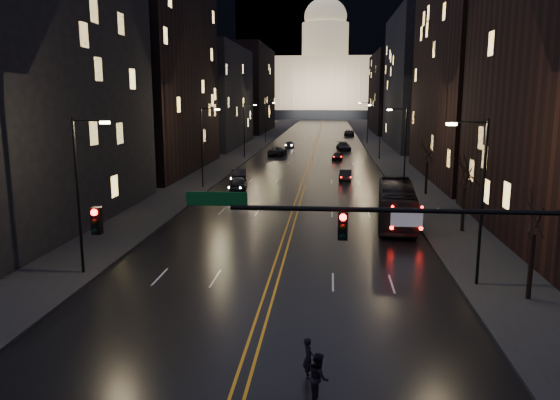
% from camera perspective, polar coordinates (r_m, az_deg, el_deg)
% --- Properties ---
extents(ground, '(900.00, 900.00, 0.00)m').
position_cam_1_polar(ground, '(21.60, -3.52, -17.11)').
color(ground, black).
rests_on(ground, ground).
extents(road, '(20.00, 320.00, 0.02)m').
position_cam_1_polar(road, '(149.23, 4.08, 6.88)').
color(road, black).
rests_on(road, ground).
extents(sidewalk_left, '(8.00, 320.00, 0.16)m').
position_cam_1_polar(sidewalk_left, '(150.16, -1.31, 6.96)').
color(sidewalk_left, black).
rests_on(sidewalk_left, ground).
extents(sidewalk_right, '(8.00, 320.00, 0.16)m').
position_cam_1_polar(sidewalk_right, '(149.60, 9.49, 6.80)').
color(sidewalk_right, black).
rests_on(sidewalk_right, ground).
extents(center_line, '(0.62, 320.00, 0.01)m').
position_cam_1_polar(center_line, '(149.23, 4.08, 6.89)').
color(center_line, orange).
rests_on(center_line, road).
extents(building_left_near, '(12.00, 28.00, 22.00)m').
position_cam_1_polar(building_left_near, '(47.39, -25.70, 10.83)').
color(building_left_near, black).
rests_on(building_left_near, ground).
extents(building_left_mid, '(12.00, 30.00, 28.00)m').
position_cam_1_polar(building_left_mid, '(76.81, -13.37, 13.41)').
color(building_left_mid, black).
rests_on(building_left_mid, ground).
extents(building_left_far, '(12.00, 34.00, 20.00)m').
position_cam_1_polar(building_left_far, '(113.43, -7.12, 10.66)').
color(building_left_far, black).
rests_on(building_left_far, ground).
extents(building_left_dist, '(12.00, 40.00, 24.00)m').
position_cam_1_polar(building_left_dist, '(160.67, -3.45, 11.45)').
color(building_left_dist, black).
rests_on(building_left_dist, ground).
extents(building_right_tall, '(12.00, 30.00, 38.00)m').
position_cam_1_polar(building_right_tall, '(71.73, 20.68, 17.25)').
color(building_right_tall, black).
rests_on(building_right_tall, ground).
extents(building_right_mid, '(12.00, 34.00, 26.00)m').
position_cam_1_polar(building_right_mid, '(112.35, 14.76, 11.92)').
color(building_right_mid, black).
rests_on(building_right_mid, ground).
extents(building_right_dist, '(12.00, 40.00, 22.00)m').
position_cam_1_polar(building_right_dist, '(159.88, 11.90, 10.88)').
color(building_right_dist, black).
rests_on(building_right_dist, ground).
extents(mountain_ridge, '(520.00, 60.00, 130.00)m').
position_cam_1_polar(mountain_ridge, '(404.32, 10.98, 18.40)').
color(mountain_ridge, black).
rests_on(mountain_ridge, ground).
extents(capitol, '(90.00, 50.00, 58.50)m').
position_cam_1_polar(capitol, '(268.97, 4.68, 12.26)').
color(capitol, black).
rests_on(capitol, ground).
extents(traffic_signal, '(17.29, 0.45, 7.00)m').
position_cam_1_polar(traffic_signal, '(19.72, 13.56, -4.20)').
color(traffic_signal, black).
rests_on(traffic_signal, ground).
extents(streetlamp_right_near, '(2.13, 0.25, 9.00)m').
position_cam_1_polar(streetlamp_right_near, '(30.32, 20.08, 0.60)').
color(streetlamp_right_near, black).
rests_on(streetlamp_right_near, ground).
extents(streetlamp_left_near, '(2.13, 0.25, 9.00)m').
position_cam_1_polar(streetlamp_left_near, '(32.38, -20.11, 1.21)').
color(streetlamp_left_near, black).
rests_on(streetlamp_left_near, ground).
extents(streetlamp_right_mid, '(2.13, 0.25, 9.00)m').
position_cam_1_polar(streetlamp_right_mid, '(59.59, 12.80, 5.69)').
color(streetlamp_right_mid, black).
rests_on(streetlamp_right_mid, ground).
extents(streetlamp_left_mid, '(2.13, 0.25, 9.00)m').
position_cam_1_polar(streetlamp_left_mid, '(60.66, -8.01, 5.94)').
color(streetlamp_left_mid, black).
rests_on(streetlamp_left_mid, ground).
extents(streetlamp_right_far, '(2.13, 0.25, 9.00)m').
position_cam_1_polar(streetlamp_right_far, '(89.34, 10.31, 7.40)').
color(streetlamp_right_far, black).
rests_on(streetlamp_right_far, ground).
extents(streetlamp_left_far, '(2.13, 0.25, 9.00)m').
position_cam_1_polar(streetlamp_left_far, '(90.07, -3.65, 7.57)').
color(streetlamp_left_far, black).
rests_on(streetlamp_left_far, ground).
extents(streetlamp_right_dist, '(2.13, 0.25, 9.00)m').
position_cam_1_polar(streetlamp_right_dist, '(119.22, 9.06, 8.24)').
color(streetlamp_right_dist, black).
rests_on(streetlamp_right_dist, ground).
extents(streetlamp_left_dist, '(2.13, 0.25, 9.00)m').
position_cam_1_polar(streetlamp_left_dist, '(119.76, -1.43, 8.38)').
color(streetlamp_left_dist, black).
rests_on(streetlamp_left_dist, ground).
extents(tree_right_near, '(2.40, 2.40, 6.65)m').
position_cam_1_polar(tree_right_near, '(29.20, 25.14, -1.25)').
color(tree_right_near, black).
rests_on(tree_right_near, ground).
extents(tree_right_mid, '(2.40, 2.40, 6.65)m').
position_cam_1_polar(tree_right_mid, '(42.43, 18.82, 2.66)').
color(tree_right_mid, black).
rests_on(tree_right_mid, ground).
extents(tree_right_far, '(2.40, 2.40, 6.65)m').
position_cam_1_polar(tree_right_far, '(58.00, 15.18, 4.90)').
color(tree_right_far, black).
rests_on(tree_right_far, ground).
extents(bus, '(3.73, 11.84, 3.25)m').
position_cam_1_polar(bus, '(44.59, 12.07, -0.41)').
color(bus, black).
rests_on(bus, ground).
extents(oncoming_car_a, '(2.44, 4.85, 1.58)m').
position_cam_1_polar(oncoming_car_a, '(59.27, -4.40, 1.72)').
color(oncoming_car_a, black).
rests_on(oncoming_car_a, ground).
extents(oncoming_car_b, '(2.30, 5.04, 1.60)m').
position_cam_1_polar(oncoming_car_b, '(65.54, -4.27, 2.60)').
color(oncoming_car_b, black).
rests_on(oncoming_car_b, ground).
extents(oncoming_car_c, '(3.21, 5.99, 1.60)m').
position_cam_1_polar(oncoming_car_c, '(94.67, -0.23, 5.15)').
color(oncoming_car_c, black).
rests_on(oncoming_car_c, ground).
extents(oncoming_car_d, '(2.05, 4.56, 1.30)m').
position_cam_1_polar(oncoming_car_d, '(109.02, 1.00, 5.81)').
color(oncoming_car_d, black).
rests_on(oncoming_car_d, ground).
extents(receding_car_a, '(1.68, 4.16, 1.34)m').
position_cam_1_polar(receding_car_a, '(66.65, 6.84, 2.58)').
color(receding_car_a, black).
rests_on(receding_car_a, ground).
extents(receding_car_b, '(2.02, 4.01, 1.31)m').
position_cam_1_polar(receding_car_b, '(88.59, 6.03, 4.61)').
color(receding_car_b, black).
rests_on(receding_car_b, ground).
extents(receding_car_c, '(2.96, 5.81, 1.62)m').
position_cam_1_polar(receding_car_c, '(103.50, 6.65, 5.56)').
color(receding_car_c, black).
rests_on(receding_car_c, ground).
extents(receding_car_d, '(2.84, 5.77, 1.58)m').
position_cam_1_polar(receding_car_d, '(143.03, 7.24, 6.97)').
color(receding_car_d, black).
rests_on(receding_car_d, ground).
extents(pedestrian_a, '(0.45, 0.61, 1.53)m').
position_cam_1_polar(pedestrian_a, '(20.64, 2.97, -16.12)').
color(pedestrian_a, black).
rests_on(pedestrian_a, ground).
extents(pedestrian_b, '(0.62, 0.91, 1.71)m').
position_cam_1_polar(pedestrian_b, '(19.23, 4.05, -17.98)').
color(pedestrian_b, black).
rests_on(pedestrian_b, ground).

